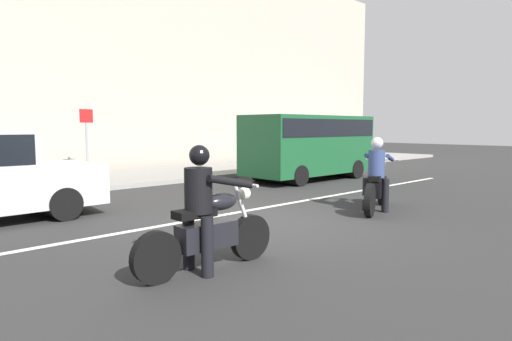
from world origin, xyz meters
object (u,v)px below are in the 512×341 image
motorcycle_with_rider_black_leather (206,219)px  street_sign_post (87,135)px  parked_van_forest_green (309,143)px  motorcycle_with_rider_denim_blue (377,181)px

motorcycle_with_rider_black_leather → street_sign_post: size_ratio=0.90×
motorcycle_with_rider_black_leather → parked_van_forest_green: parked_van_forest_green is taller
parked_van_forest_green → street_sign_post: (-5.51, 4.95, 0.26)m
street_sign_post → motorcycle_with_rider_black_leather: bearing=-105.8°
motorcycle_with_rider_black_leather → street_sign_post: street_sign_post is taller
motorcycle_with_rider_denim_blue → parked_van_forest_green: (3.30, 4.58, 0.61)m
motorcycle_with_rider_black_leather → street_sign_post: 10.66m
motorcycle_with_rider_denim_blue → parked_van_forest_green: bearing=54.2°
motorcycle_with_rider_black_leather → motorcycle_with_rider_denim_blue: bearing=7.7°
motorcycle_with_rider_denim_blue → parked_van_forest_green: 5.68m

